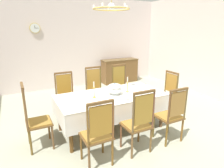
{
  "coord_description": "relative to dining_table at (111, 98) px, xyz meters",
  "views": [
    {
      "loc": [
        -1.7,
        -3.18,
        2.07
      ],
      "look_at": [
        0.02,
        0.14,
        0.98
      ],
      "focal_mm": 31.08,
      "sensor_mm": 36.0,
      "label": 1
    }
  ],
  "objects": [
    {
      "name": "ground",
      "position": [
        0.0,
        -0.13,
        -0.7
      ],
      "size": [
        7.21,
        7.13,
        0.04
      ],
      "primitive_type": "cube",
      "color": "#B0B298"
    },
    {
      "name": "back_wall",
      "position": [
        0.0,
        3.47,
        0.86
      ],
      "size": [
        7.21,
        0.08,
        3.09
      ],
      "primitive_type": "cube",
      "color": "silver",
      "rests_on": "ground"
    },
    {
      "name": "dining_table",
      "position": [
        0.0,
        0.0,
        0.0
      ],
      "size": [
        2.17,
        1.04,
        0.76
      ],
      "color": "brown",
      "rests_on": "ground"
    },
    {
      "name": "tablecloth",
      "position": [
        0.0,
        -0.0,
        -0.03
      ],
      "size": [
        2.19,
        1.06,
        0.39
      ],
      "color": "white",
      "rests_on": "dining_table"
    },
    {
      "name": "chair_south_a",
      "position": [
        -0.7,
        -0.93,
        -0.12
      ],
      "size": [
        0.44,
        0.42,
        1.11
      ],
      "color": "brown",
      "rests_on": "ground"
    },
    {
      "name": "chair_north_a",
      "position": [
        -0.7,
        0.93,
        -0.12
      ],
      "size": [
        0.44,
        0.42,
        1.1
      ],
      "rotation": [
        0.0,
        0.0,
        3.14
      ],
      "color": "brown",
      "rests_on": "ground"
    },
    {
      "name": "chair_south_b",
      "position": [
        0.03,
        -0.93,
        -0.1
      ],
      "size": [
        0.44,
        0.42,
        1.15
      ],
      "color": "brown",
      "rests_on": "ground"
    },
    {
      "name": "chair_north_b",
      "position": [
        0.03,
        0.93,
        -0.1
      ],
      "size": [
        0.44,
        0.42,
        1.15
      ],
      "rotation": [
        0.0,
        0.0,
        3.14
      ],
      "color": "brown",
      "rests_on": "ground"
    },
    {
      "name": "chair_south_c",
      "position": [
        0.76,
        -0.92,
        -0.13
      ],
      "size": [
        0.44,
        0.42,
        1.07
      ],
      "color": "brown",
      "rests_on": "ground"
    },
    {
      "name": "chair_north_c",
      "position": [
        0.76,
        0.93,
        -0.1
      ],
      "size": [
        0.44,
        0.42,
        1.16
      ],
      "rotation": [
        0.0,
        0.0,
        3.14
      ],
      "color": "brown",
      "rests_on": "ground"
    },
    {
      "name": "chair_head_west",
      "position": [
        -1.5,
        -0.0,
        -0.09
      ],
      "size": [
        0.42,
        0.44,
        1.19
      ],
      "rotation": [
        0.0,
        0.0,
        -1.57
      ],
      "color": "brown",
      "rests_on": "ground"
    },
    {
      "name": "chair_head_east",
      "position": [
        1.49,
        -0.0,
        -0.13
      ],
      "size": [
        0.42,
        0.44,
        1.08
      ],
      "rotation": [
        0.0,
        0.0,
        1.57
      ],
      "color": "brown",
      "rests_on": "ground"
    },
    {
      "name": "soup_tureen",
      "position": [
        0.08,
        0.0,
        0.2
      ],
      "size": [
        0.31,
        0.31,
        0.24
      ],
      "color": "white",
      "rests_on": "tablecloth"
    },
    {
      "name": "candlestick_west",
      "position": [
        -0.38,
        -0.0,
        0.21
      ],
      "size": [
        0.07,
        0.07,
        0.32
      ],
      "color": "gold",
      "rests_on": "tablecloth"
    },
    {
      "name": "candlestick_east",
      "position": [
        0.38,
        -0.0,
        0.21
      ],
      "size": [
        0.07,
        0.07,
        0.33
      ],
      "color": "gold",
      "rests_on": "tablecloth"
    },
    {
      "name": "bowl_near_left",
      "position": [
        -0.49,
        -0.41,
        0.1
      ],
      "size": [
        0.17,
        0.17,
        0.04
      ],
      "color": "white",
      "rests_on": "tablecloth"
    },
    {
      "name": "bowl_near_right",
      "position": [
        0.86,
        -0.39,
        0.1
      ],
      "size": [
        0.17,
        0.17,
        0.03
      ],
      "color": "white",
      "rests_on": "tablecloth"
    },
    {
      "name": "bowl_far_left",
      "position": [
        0.07,
        -0.38,
        0.1
      ],
      "size": [
        0.19,
        0.19,
        0.05
      ],
      "color": "white",
      "rests_on": "tablecloth"
    },
    {
      "name": "bowl_far_right",
      "position": [
        0.56,
        -0.38,
        0.1
      ],
      "size": [
        0.17,
        0.17,
        0.04
      ],
      "color": "white",
      "rests_on": "tablecloth"
    },
    {
      "name": "spoon_primary",
      "position": [
        -0.61,
        -0.38,
        0.08
      ],
      "size": [
        0.04,
        0.18,
        0.01
      ],
      "rotation": [
        0.0,
        0.0,
        0.13
      ],
      "color": "gold",
      "rests_on": "tablecloth"
    },
    {
      "name": "spoon_secondary",
      "position": [
        0.98,
        -0.37,
        0.08
      ],
      "size": [
        0.05,
        0.18,
        0.01
      ],
      "rotation": [
        0.0,
        0.0,
        -0.2
      ],
      "color": "gold",
      "rests_on": "tablecloth"
    },
    {
      "name": "sideboard",
      "position": [
        1.98,
        3.16,
        -0.23
      ],
      "size": [
        1.44,
        0.48,
        0.9
      ],
      "rotation": [
        0.0,
        0.0,
        3.14
      ],
      "color": "brown",
      "rests_on": "ground"
    },
    {
      "name": "mounted_clock",
      "position": [
        -0.95,
        3.4,
        1.38
      ],
      "size": [
        0.32,
        0.06,
        0.32
      ],
      "color": "#D1B251"
    },
    {
      "name": "chandelier",
      "position": [
        -0.0,
        -0.0,
        1.72
      ],
      "size": [
        0.68,
        0.67,
        0.66
      ],
      "color": "gold"
    }
  ]
}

